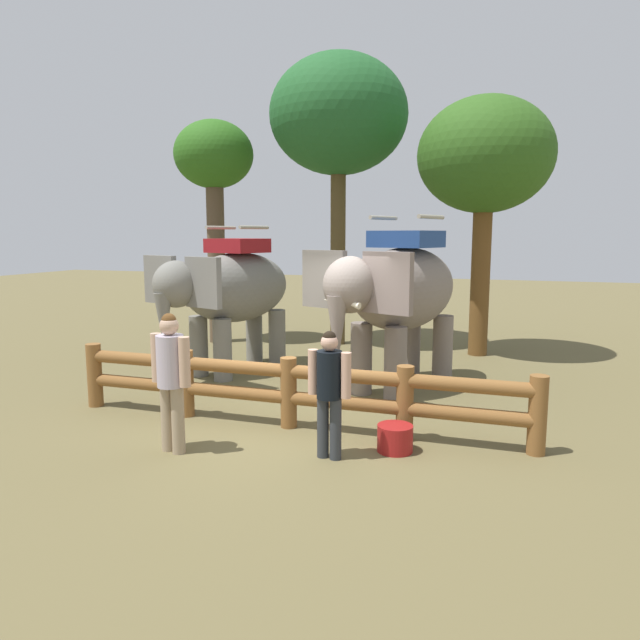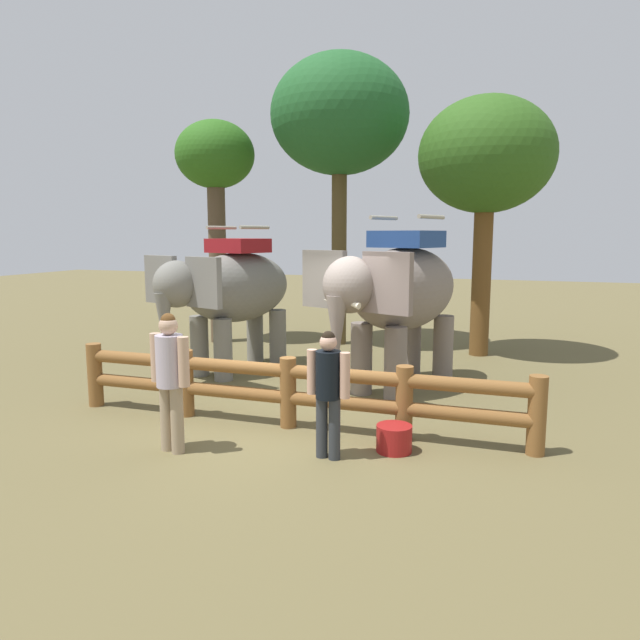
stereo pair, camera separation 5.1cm
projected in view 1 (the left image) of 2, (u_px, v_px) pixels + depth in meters
ground_plane at (289, 427)px, 8.62m from camera, size 60.00×60.00×0.00m
log_fence at (289, 387)px, 8.54m from camera, size 7.13×0.27×1.05m
elephant_near_left at (231, 291)px, 11.79m from camera, size 2.42×3.59×3.00m
elephant_center at (398, 293)px, 10.44m from camera, size 2.67×3.78×3.17m
tourist_woman_in_black at (329, 385)px, 7.30m from camera, size 0.58×0.36×1.65m
tourist_man_in_blue at (171, 373)px, 7.50m from camera, size 0.64×0.43×1.84m
tree_far_left at (485, 159)px, 13.12m from camera, size 3.06×3.06×5.90m
tree_back_center at (339, 118)px, 14.34m from camera, size 3.43×3.43×7.20m
tree_far_right at (214, 167)px, 14.79m from camera, size 2.01×2.01×5.69m
feed_bucket at (395, 438)px, 7.64m from camera, size 0.47×0.47×0.36m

